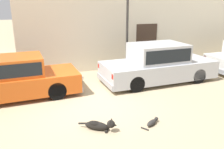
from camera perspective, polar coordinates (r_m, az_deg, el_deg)
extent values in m
plane|color=tan|center=(7.59, -5.58, -7.53)|extent=(80.00, 80.00, 0.00)
cube|color=#D15619|center=(8.74, -22.02, -2.04)|extent=(4.29, 1.93, 0.64)
cube|color=#D15619|center=(8.57, -22.77, 1.90)|extent=(2.01, 1.57, 0.61)
cube|color=black|center=(8.57, -22.77, 1.97)|extent=(1.86, 1.58, 0.43)
cube|color=#999BA0|center=(9.00, -8.59, -1.83)|extent=(0.21, 1.67, 0.20)
sphere|color=silver|center=(9.53, -9.45, 1.45)|extent=(0.20, 0.20, 0.20)
sphere|color=silver|center=(8.28, -7.41, -0.88)|extent=(0.20, 0.20, 0.20)
cylinder|color=black|center=(9.56, -14.43, -0.77)|extent=(0.62, 0.23, 0.61)
cylinder|color=black|center=(8.15, -12.98, -3.80)|extent=(0.62, 0.23, 0.61)
cube|color=#B2B5BA|center=(9.89, 10.91, 1.20)|extent=(4.63, 1.98, 0.69)
cube|color=#B2B5BA|center=(9.70, 10.91, 5.14)|extent=(2.16, 1.63, 0.71)
cube|color=black|center=(9.70, 10.91, 5.20)|extent=(1.99, 1.65, 0.50)
cube|color=#999BA0|center=(11.28, 20.71, 1.12)|extent=(0.19, 1.77, 0.20)
cube|color=#999BA0|center=(9.02, -1.56, -1.61)|extent=(0.19, 1.77, 0.20)
sphere|color=silver|center=(11.74, 18.73, 3.88)|extent=(0.20, 0.20, 0.20)
sphere|color=silver|center=(10.70, 23.57, 2.12)|extent=(0.20, 0.20, 0.20)
cube|color=red|center=(9.61, -3.12, 2.09)|extent=(0.05, 0.18, 0.18)
cube|color=red|center=(8.19, 0.23, -0.56)|extent=(0.05, 0.18, 0.18)
cylinder|color=black|center=(11.33, 14.68, 1.96)|extent=(0.61, 0.22, 0.60)
cylinder|color=black|center=(10.12, 19.87, -0.32)|extent=(0.61, 0.22, 0.60)
cylinder|color=black|center=(10.02, 1.74, 0.57)|extent=(0.61, 0.22, 0.60)
cylinder|color=black|center=(8.64, 5.82, -2.27)|extent=(0.61, 0.22, 0.60)
cube|color=#999BA0|center=(11.55, 23.40, 1.18)|extent=(0.14, 1.69, 0.20)
cube|color=red|center=(12.01, 21.32, 3.85)|extent=(0.04, 0.18, 0.18)
cylinder|color=black|center=(12.69, 24.34, 2.59)|extent=(0.60, 0.21, 0.60)
cube|color=#38281E|center=(12.02, 8.15, 6.87)|extent=(1.10, 0.02, 2.10)
cylinder|color=black|center=(6.25, -1.04, -12.89)|extent=(0.11, 0.12, 0.06)
cylinder|color=black|center=(6.15, -1.34, -13.40)|extent=(0.11, 0.12, 0.06)
ellipsoid|color=black|center=(6.24, -3.71, -12.12)|extent=(0.62, 0.50, 0.22)
ellipsoid|color=black|center=(6.22, -4.13, -11.56)|extent=(0.38, 0.34, 0.12)
sphere|color=black|center=(6.08, -0.26, -11.75)|extent=(0.20, 0.20, 0.20)
cone|color=black|center=(6.07, 0.71, -12.00)|extent=(0.15, 0.15, 0.11)
cone|color=black|center=(6.09, -0.11, -10.73)|extent=(0.10, 0.10, 0.09)
cone|color=black|center=(5.99, -0.43, -11.26)|extent=(0.10, 0.10, 0.09)
cylinder|color=black|center=(6.35, -7.07, -11.50)|extent=(0.21, 0.16, 0.08)
ellipsoid|color=#2D2B28|center=(6.54, 9.46, -11.30)|extent=(0.43, 0.34, 0.14)
sphere|color=#2D2B28|center=(6.72, 10.53, -10.35)|extent=(0.10, 0.10, 0.10)
cone|color=#2D2B28|center=(6.71, 10.36, -9.97)|extent=(0.05, 0.05, 0.04)
cone|color=#2D2B28|center=(6.69, 10.75, -10.09)|extent=(0.05, 0.05, 0.04)
cylinder|color=#2D2B28|center=(6.34, 7.81, -12.68)|extent=(0.15, 0.20, 0.04)
cylinder|color=#2D2B28|center=(10.25, 3.61, 9.53)|extent=(0.10, 0.10, 3.61)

